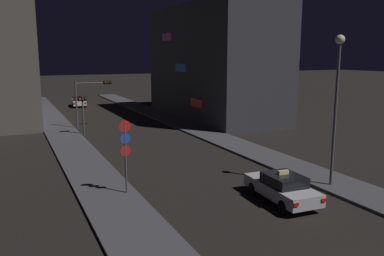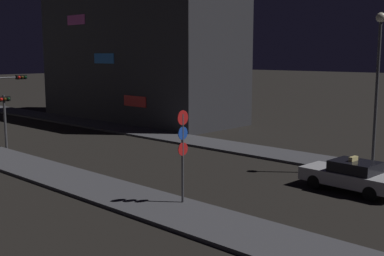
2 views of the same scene
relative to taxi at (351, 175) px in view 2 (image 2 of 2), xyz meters
The scene contains 6 objects.
sidewalk_right 23.28m from the taxi, 79.09° to the left, with size 2.99×69.05×0.15m, color #424247.
building_facade_right 28.47m from the taxi, 69.06° to the left, with size 8.22×20.66×12.73m.
taxi is the anchor object (origin of this frame).
traffic_light_left_kerb 22.01m from the taxi, 105.79° to the left, with size 0.80×0.42×3.57m.
sign_pole_left 8.12m from the taxi, 148.66° to the left, with size 0.60×0.10×3.81m.
street_lamp_near_block 6.14m from the taxi, ahead, with size 0.49×0.49×8.10m.
Camera 2 is at (-18.90, 0.49, 6.15)m, focal length 45.06 mm.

